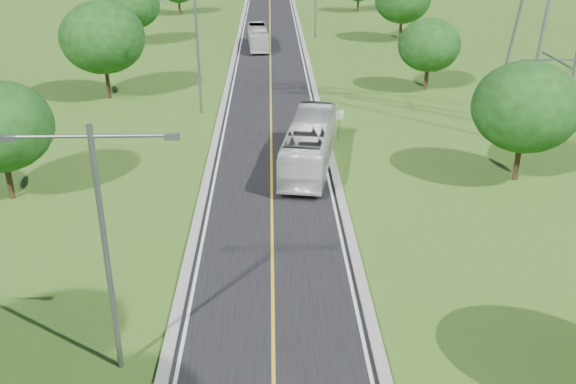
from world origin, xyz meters
name	(u,v)px	position (x,y,z in m)	size (l,w,h in m)	color
ground	(270,71)	(0.00, 60.00, 0.00)	(260.00, 260.00, 0.00)	#335A19
road	(270,58)	(0.00, 66.00, 0.03)	(8.00, 150.00, 0.06)	black
curb_left	(234,58)	(-4.25, 66.00, 0.11)	(0.50, 150.00, 0.22)	gray
curb_right	(307,57)	(4.25, 66.00, 0.11)	(0.50, 150.00, 0.22)	gray
speed_limit_sign	(340,120)	(5.20, 37.98, 1.60)	(0.55, 0.09, 2.40)	slate
streetlight_near_left	(103,233)	(-6.00, 12.00, 5.94)	(5.90, 0.25, 10.00)	slate
streetlight_mid_left	(197,44)	(-6.00, 45.00, 5.94)	(5.90, 0.25, 10.00)	slate
tree_lc	(102,38)	(-15.00, 50.00, 5.58)	(7.56, 7.56, 8.79)	black
tree_ld	(133,5)	(-17.00, 74.00, 4.95)	(6.72, 6.72, 7.82)	black
tree_rb	(526,107)	(16.00, 30.00, 4.95)	(6.72, 6.72, 7.82)	black
tree_rc	(429,45)	(15.00, 52.00, 4.33)	(5.88, 5.88, 6.84)	black
bus_outbound	(309,144)	(2.60, 32.55, 1.69)	(2.73, 11.68, 3.25)	silver
bus_inbound	(258,37)	(-1.49, 71.74, 1.38)	(2.22, 9.50, 2.65)	silver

